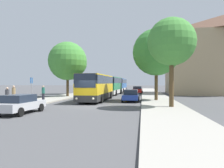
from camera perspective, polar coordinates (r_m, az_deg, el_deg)
The scene contains 17 objects.
ground_plane at distance 21.10m, azimuth -6.12°, elevation -5.84°, with size 300.00×300.00×0.00m, color #4C4C4F.
sidewalk_left at distance 23.77m, azimuth -22.79°, elevation -4.99°, with size 4.00×120.00×0.15m, color #A39E93.
sidewalk_right at distance 20.55m, azimuth 13.28°, elevation -5.81°, with size 4.00×120.00×0.15m, color #A39E93.
bus_front at distance 27.73m, azimuth -3.96°, elevation -0.76°, with size 2.81×11.69×3.24m.
bus_middle at distance 41.08m, azimuth -0.06°, elevation -0.36°, with size 3.07×10.35×3.27m.
bus_rear at distance 53.58m, azimuth 1.95°, elevation -0.21°, with size 3.00×10.84×3.21m.
parked_car_left_curb at distance 17.48m, azimuth -22.84°, elevation -4.74°, with size 2.09×4.51×1.41m.
parked_car_right_near at distance 26.20m, azimuth 4.96°, elevation -3.00°, with size 2.00×4.32×1.43m.
parked_car_right_far at distance 44.81m, azimuth 6.66°, elevation -1.53°, with size 2.17×4.48×1.51m.
bus_stop_sign at distance 23.93m, azimuth -20.29°, elevation -0.75°, with size 0.08×0.45×2.71m.
pedestrian_waiting_near at distance 22.48m, azimuth -25.69°, elevation -2.92°, with size 0.36×0.36×1.70m.
pedestrian_waiting_far at distance 25.25m, azimuth -24.29°, elevation -2.40°, with size 0.36×0.36×1.82m.
pedestrian_walking_back at distance 27.44m, azimuth -17.51°, elevation -2.23°, with size 0.36×0.36×1.77m.
tree_left_near at distance 43.43m, azimuth -9.65°, elevation 5.22°, with size 4.63×4.63×8.14m.
tree_left_far at distance 35.03m, azimuth -11.53°, elevation 5.88°, with size 6.01×6.01×8.51m.
tree_right_near at distance 20.29m, azimuth 15.28°, elevation 10.53°, with size 4.24×4.24×7.87m.
tree_right_mid at distance 27.47m, azimuth 11.48°, elevation 8.14°, with size 5.75×5.75×8.73m.
Camera 1 is at (5.10, -20.34, 2.29)m, focal length 35.00 mm.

